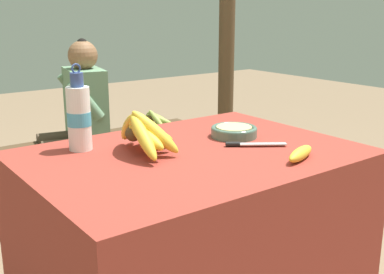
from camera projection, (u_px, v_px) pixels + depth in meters
market_counter at (192, 238)px, 1.89m from camera, size 1.22×0.89×0.71m
banana_bunch_ripe at (144, 132)px, 1.76m from camera, size 0.22×0.35×0.18m
serving_bowl at (234, 131)px, 2.01m from camera, size 0.19×0.19×0.04m
water_bottle at (79, 117)px, 1.80m from camera, size 0.09×0.09×0.33m
loose_banana_front at (301, 154)px, 1.70m from camera, size 0.19×0.10×0.04m
knife at (247, 144)px, 1.87m from camera, size 0.21×0.16×0.02m
wooden_bench at (96, 150)px, 3.02m from camera, size 1.47×0.32×0.45m
seated_vendor at (78, 114)px, 2.88m from camera, size 0.45×0.42×1.06m
banana_bunch_green at (155, 118)px, 3.24m from camera, size 0.18×0.30×0.14m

